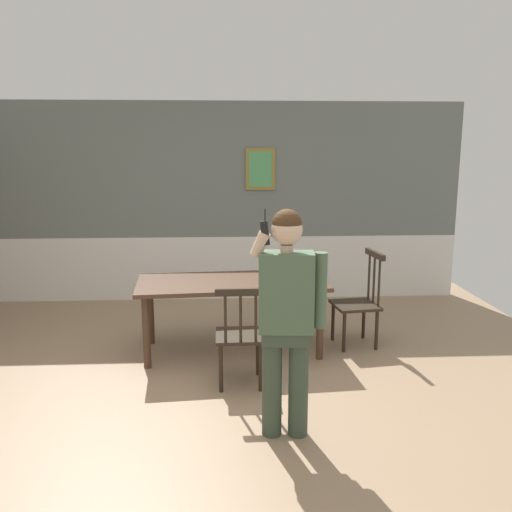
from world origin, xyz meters
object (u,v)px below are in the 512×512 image
(chair_by_doorway, at_px, (240,335))
(person_figure, at_px, (287,311))
(dining_table, at_px, (232,289))
(chair_near_window, at_px, (359,302))

(chair_by_doorway, height_order, person_figure, person_figure)
(dining_table, bearing_deg, chair_by_doorway, -85.64)
(chair_by_doorway, bearing_deg, person_figure, -70.74)
(dining_table, height_order, chair_by_doorway, chair_by_doorway)
(dining_table, height_order, person_figure, person_figure)
(dining_table, xyz_separation_m, chair_near_window, (1.31, 0.11, -0.18))
(chair_by_doorway, relative_size, person_figure, 0.56)
(chair_near_window, xyz_separation_m, chair_by_doorway, (-1.25, -0.92, -0.01))
(chair_near_window, height_order, chair_by_doorway, chair_near_window)
(chair_near_window, distance_m, person_figure, 2.04)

